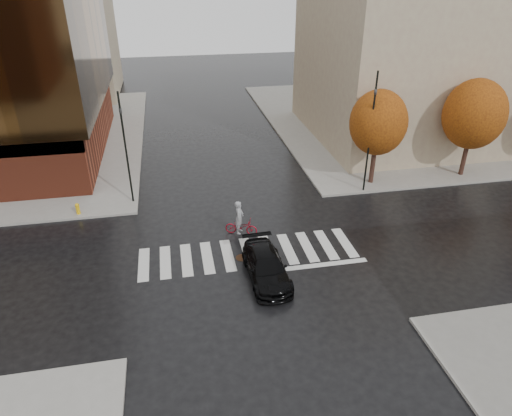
{
  "coord_description": "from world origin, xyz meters",
  "views": [
    {
      "loc": [
        -3.48,
        -19.63,
        13.84
      ],
      "look_at": [
        0.69,
        1.8,
        2.0
      ],
      "focal_mm": 32.0,
      "sensor_mm": 36.0,
      "label": 1
    }
  ],
  "objects_px": {
    "cyclist": "(241,223)",
    "fire_hydrant": "(78,208)",
    "traffic_light_ne": "(371,125)",
    "sedan": "(266,267)",
    "traffic_light_nw": "(125,142)"
  },
  "relations": [
    {
      "from": "cyclist",
      "to": "fire_hydrant",
      "type": "height_order",
      "value": "cyclist"
    },
    {
      "from": "cyclist",
      "to": "fire_hydrant",
      "type": "distance_m",
      "value": 10.27
    },
    {
      "from": "traffic_light_ne",
      "to": "sedan",
      "type": "bearing_deg",
      "value": 58.89
    },
    {
      "from": "traffic_light_nw",
      "to": "traffic_light_ne",
      "type": "bearing_deg",
      "value": 71.63
    },
    {
      "from": "traffic_light_nw",
      "to": "fire_hydrant",
      "type": "distance_m",
      "value": 4.99
    },
    {
      "from": "traffic_light_ne",
      "to": "fire_hydrant",
      "type": "xyz_separation_m",
      "value": [
        -18.53,
        0.2,
        -4.2
      ]
    },
    {
      "from": "sedan",
      "to": "traffic_light_nw",
      "type": "height_order",
      "value": "traffic_light_nw"
    },
    {
      "from": "sedan",
      "to": "traffic_light_nw",
      "type": "relative_size",
      "value": 0.64
    },
    {
      "from": "fire_hydrant",
      "to": "traffic_light_ne",
      "type": "bearing_deg",
      "value": -0.62
    },
    {
      "from": "cyclist",
      "to": "traffic_light_nw",
      "type": "relative_size",
      "value": 0.3
    },
    {
      "from": "cyclist",
      "to": "traffic_light_ne",
      "type": "height_order",
      "value": "traffic_light_ne"
    },
    {
      "from": "traffic_light_nw",
      "to": "fire_hydrant",
      "type": "xyz_separation_m",
      "value": [
        -3.23,
        -1.12,
        -3.63
      ]
    },
    {
      "from": "sedan",
      "to": "traffic_light_nw",
      "type": "xyz_separation_m",
      "value": [
        -6.8,
        9.42,
        3.52
      ]
    },
    {
      "from": "traffic_light_ne",
      "to": "traffic_light_nw",
      "type": "bearing_deg",
      "value": 10.35
    },
    {
      "from": "sedan",
      "to": "fire_hydrant",
      "type": "xyz_separation_m",
      "value": [
        -10.03,
        8.3,
        -0.11
      ]
    }
  ]
}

